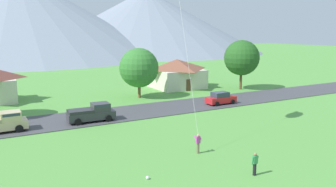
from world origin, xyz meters
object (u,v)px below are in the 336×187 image
(pickup_truck_charcoal_west_side, at_px, (92,113))
(soccer_ball, at_px, (148,178))
(parked_car_red_mid_west, at_px, (221,98))
(watcher_person, at_px, (255,163))
(pickup_truck_sand_east_side, at_px, (1,123))
(tree_near_left, at_px, (242,58))
(tree_center, at_px, (139,68))
(house_leftmost, at_px, (177,73))

(pickup_truck_charcoal_west_side, distance_m, soccer_ball, 16.57)
(parked_car_red_mid_west, xyz_separation_m, watcher_person, (-12.28, -19.88, 0.01))
(pickup_truck_sand_east_side, bearing_deg, watcher_person, -52.57)
(tree_near_left, height_order, tree_center, tree_near_left)
(house_leftmost, bearing_deg, tree_near_left, -38.05)
(tree_near_left, xyz_separation_m, pickup_truck_sand_east_side, (-38.25, -8.30, -4.46))
(tree_near_left, bearing_deg, pickup_truck_sand_east_side, -167.76)
(tree_near_left, relative_size, soccer_ball, 35.78)
(house_leftmost, xyz_separation_m, pickup_truck_sand_east_side, (-29.32, -15.28, -1.60))
(house_leftmost, relative_size, tree_center, 1.17)
(tree_near_left, xyz_separation_m, tree_center, (-18.72, 1.55, -0.91))
(parked_car_red_mid_west, height_order, pickup_truck_charcoal_west_side, pickup_truck_charcoal_west_side)
(house_leftmost, bearing_deg, soccer_ball, -123.23)
(parked_car_red_mid_west, height_order, soccer_ball, parked_car_red_mid_west)
(watcher_person, bearing_deg, tree_near_left, 50.75)
(watcher_person, bearing_deg, house_leftmost, 68.15)
(house_leftmost, height_order, parked_car_red_mid_west, house_leftmost)
(pickup_truck_charcoal_west_side, bearing_deg, parked_car_red_mid_west, 1.05)
(pickup_truck_sand_east_side, relative_size, soccer_ball, 21.84)
(tree_center, xyz_separation_m, parked_car_red_mid_west, (7.97, -9.84, -3.74))
(pickup_truck_charcoal_west_side, bearing_deg, house_leftmost, 37.87)
(tree_center, distance_m, pickup_truck_charcoal_west_side, 14.90)
(watcher_person, bearing_deg, pickup_truck_charcoal_west_side, 107.01)
(tree_center, height_order, pickup_truck_charcoal_west_side, tree_center)
(watcher_person, bearing_deg, parked_car_red_mid_west, 58.31)
(pickup_truck_sand_east_side, bearing_deg, tree_near_left, 12.24)
(parked_car_red_mid_west, relative_size, watcher_person, 2.52)
(house_leftmost, height_order, pickup_truck_charcoal_west_side, house_leftmost)
(soccer_ball, bearing_deg, tree_center, 67.15)
(pickup_truck_charcoal_west_side, relative_size, pickup_truck_sand_east_side, 1.01)
(tree_center, height_order, parked_car_red_mid_west, tree_center)
(tree_center, height_order, watcher_person, tree_center)
(house_leftmost, relative_size, tree_near_left, 1.04)
(pickup_truck_sand_east_side, height_order, watcher_person, pickup_truck_sand_east_side)
(house_leftmost, bearing_deg, tree_center, -150.97)
(parked_car_red_mid_west, bearing_deg, tree_near_left, 37.66)
(house_leftmost, distance_m, tree_center, 11.37)
(tree_near_left, distance_m, watcher_person, 36.69)
(soccer_ball, bearing_deg, tree_near_left, 39.99)
(tree_center, relative_size, pickup_truck_charcoal_west_side, 1.44)
(parked_car_red_mid_west, bearing_deg, watcher_person, -121.69)
(tree_near_left, bearing_deg, watcher_person, -129.25)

